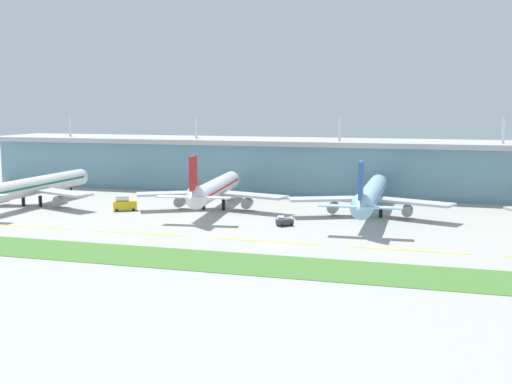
{
  "coord_description": "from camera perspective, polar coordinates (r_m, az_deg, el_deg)",
  "views": [
    {
      "loc": [
        39.85,
        -146.07,
        32.96
      ],
      "look_at": [
        -16.09,
        39.27,
        7.0
      ],
      "focal_mm": 45.91,
      "sensor_mm": 36.0,
      "label": 1
    }
  ],
  "objects": [
    {
      "name": "ground_plane",
      "position": [
        154.96,
        1.5,
        -4.65
      ],
      "size": [
        600.0,
        600.0,
        0.0
      ],
      "primitive_type": "plane",
      "color": "#A8A59E"
    },
    {
      "name": "baggage_cart",
      "position": [
        179.73,
        2.18,
        -2.53
      ],
      "size": [
        2.7,
        3.92,
        2.48
      ],
      "color": "silver",
      "rests_on": "ground"
    },
    {
      "name": "pushback_tug",
      "position": [
        178.97,
        2.52,
        -2.62
      ],
      "size": [
        4.81,
        4.81,
        1.85
      ],
      "color": "#333842",
      "rests_on": "ground"
    },
    {
      "name": "airliner_far_middle",
      "position": [
        196.31,
        9.95,
        -0.24
      ],
      "size": [
        48.77,
        69.31,
        18.9
      ],
      "color": "#9ED1EA",
      "rests_on": "ground"
    },
    {
      "name": "taxiway_stripe_mid_west",
      "position": [
        171.31,
        -10.23,
        -3.57
      ],
      "size": [
        28.0,
        0.7,
        0.04
      ],
      "primitive_type": "cube",
      "color": "yellow",
      "rests_on": "ground"
    },
    {
      "name": "fuel_truck",
      "position": [
        208.08,
        -11.4,
        -1.0
      ],
      "size": [
        7.54,
        5.83,
        4.95
      ],
      "color": "gold",
      "rests_on": "ground"
    },
    {
      "name": "taxiway_stripe_centre",
      "position": [
        158.98,
        0.79,
        -4.32
      ],
      "size": [
        28.0,
        0.7,
        0.04
      ],
      "primitive_type": "cube",
      "color": "yellow",
      "rests_on": "ground"
    },
    {
      "name": "airliner_near_middle",
      "position": [
        206.84,
        -3.64,
        0.26
      ],
      "size": [
        48.41,
        60.47,
        18.9
      ],
      "color": "white",
      "rests_on": "ground"
    },
    {
      "name": "taxiway_stripe_west",
      "position": [
        189.02,
        -19.47,
        -2.84
      ],
      "size": [
        28.0,
        0.7,
        0.04
      ],
      "primitive_type": "cube",
      "color": "yellow",
      "rests_on": "ground"
    },
    {
      "name": "airliner_nearest",
      "position": [
        225.8,
        -18.79,
        0.49
      ],
      "size": [
        48.8,
        64.84,
        18.9
      ],
      "color": "silver",
      "rests_on": "ground"
    },
    {
      "name": "grass_verge",
      "position": [
        136.88,
        -0.64,
        -6.28
      ],
      "size": [
        300.0,
        18.0,
        0.1
      ],
      "primitive_type": "cube",
      "color": "#477A33",
      "rests_on": "ground"
    },
    {
      "name": "taxiway_stripe_mid_east",
      "position": [
        153.36,
        13.14,
        -4.97
      ],
      "size": [
        28.0,
        0.7,
        0.04
      ],
      "primitive_type": "cube",
      "color": "yellow",
      "rests_on": "ground"
    },
    {
      "name": "terminal_building",
      "position": [
        247.14,
        7.45,
        2.27
      ],
      "size": [
        288.0,
        34.0,
        28.8
      ],
      "color": "#6693A8",
      "rests_on": "ground"
    }
  ]
}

